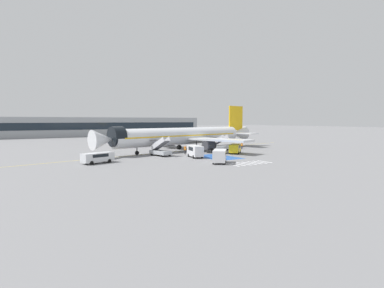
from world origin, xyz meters
TOP-DOWN VIEW (x-y plane):
  - ground_plane at (0.00, 0.00)m, footprint 600.00×600.00m
  - apron_leadline_yellow at (1.56, 0.09)m, footprint 77.88×15.65m
  - apron_stand_patch_blue at (1.56, -13.82)m, footprint 6.20×9.54m
  - apron_walkway_bar_0 at (-2.64, -23.48)m, footprint 0.44×3.60m
  - apron_walkway_bar_1 at (-1.44, -23.48)m, footprint 0.44×3.60m
  - apron_walkway_bar_2 at (-0.24, -23.48)m, footprint 0.44×3.60m
  - apron_walkway_bar_3 at (0.96, -23.48)m, footprint 0.44×3.60m
  - apron_walkway_bar_4 at (2.16, -23.48)m, footprint 0.44×3.60m
  - apron_walkway_bar_5 at (3.36, -23.48)m, footprint 0.44×3.60m
  - apron_walkway_bar_6 at (4.56, -23.48)m, footprint 0.44×3.60m
  - airliner at (2.16, 0.21)m, footprint 45.48×32.29m
  - boarding_stairs_forward at (-7.10, -6.24)m, footprint 3.09×5.50m
  - boarding_stairs_aft at (10.24, -2.80)m, footprint 3.09×5.50m
  - fuel_tanker at (8.42, 20.88)m, footprint 10.13×3.31m
  - service_van_0 at (-20.57, -10.32)m, footprint 5.61×3.32m
  - service_van_1 at (8.37, -10.93)m, footprint 4.52×4.27m
  - service_van_2 at (-2.57, -12.19)m, footprint 2.68×4.76m
  - service_van_3 at (-3.22, -20.87)m, footprint 4.42×4.68m
  - ground_crew_0 at (6.30, -5.14)m, footprint 0.42×0.49m
  - ground_crew_1 at (-1.40, -6.30)m, footprint 0.37×0.48m
  - ground_crew_2 at (16.44, -3.89)m, footprint 0.26×0.45m
  - ground_crew_3 at (5.86, -3.05)m, footprint 0.38×0.49m
  - terminal_building at (-5.91, 79.49)m, footprint 116.90×12.10m

SIDE VIEW (x-z plane):
  - ground_plane at x=0.00m, z-range 0.00..0.00m
  - apron_leadline_yellow at x=1.56m, z-range 0.00..0.01m
  - apron_stand_patch_blue at x=1.56m, z-range 0.00..0.01m
  - apron_walkway_bar_0 at x=-2.64m, z-range 0.00..0.01m
  - apron_walkway_bar_1 at x=-1.44m, z-range 0.00..0.01m
  - apron_walkway_bar_2 at x=-0.24m, z-range 0.00..0.01m
  - apron_walkway_bar_3 at x=0.96m, z-range 0.00..0.01m
  - apron_walkway_bar_4 at x=2.16m, z-range 0.00..0.01m
  - apron_walkway_bar_5 at x=3.36m, z-range 0.00..0.01m
  - apron_walkway_bar_6 at x=4.56m, z-range 0.00..0.01m
  - ground_crew_2 at x=16.44m, z-range 0.12..1.73m
  - boarding_stairs_aft at x=10.24m, z-range -0.94..2.86m
  - boarding_stairs_forward at x=-7.10m, z-range -1.00..2.96m
  - ground_crew_3 at x=5.86m, z-range 0.14..1.91m
  - ground_crew_0 at x=6.30m, z-range 0.14..1.96m
  - ground_crew_1 at x=-1.40m, z-range 0.15..1.99m
  - service_van_0 at x=-20.57m, z-range 0.20..1.95m
  - service_van_1 at x=8.37m, z-range 0.21..2.22m
  - service_van_3 at x=-3.22m, z-range 0.21..2.44m
  - service_van_2 at x=-2.57m, z-range 0.21..2.49m
  - fuel_tanker at x=8.42m, z-range 0.03..3.67m
  - airliner at x=2.16m, z-range -2.07..9.02m
  - terminal_building at x=-5.91m, z-range 0.00..8.50m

